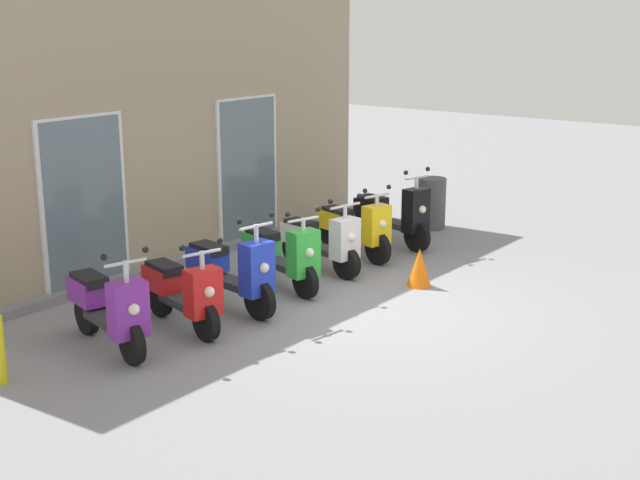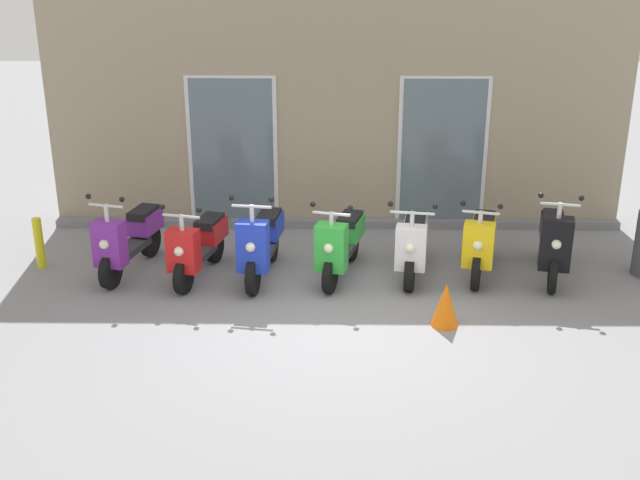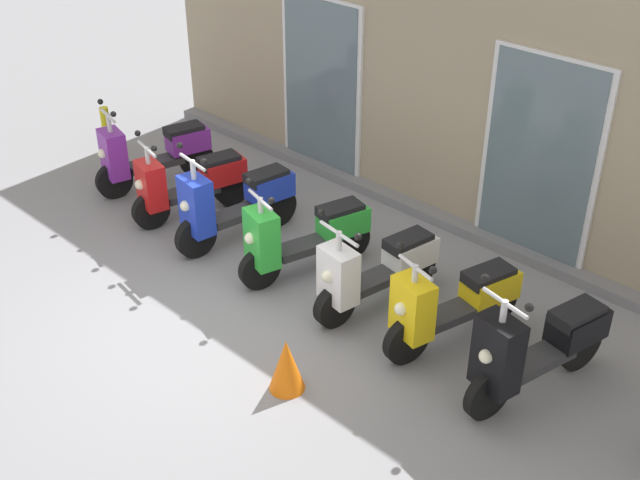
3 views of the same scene
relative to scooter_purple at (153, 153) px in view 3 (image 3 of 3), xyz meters
name	(u,v)px [view 3 (image 3 of 3)]	position (x,y,z in m)	size (l,w,h in m)	color
ground_plane	(217,319)	(2.75, -1.30, -0.48)	(40.00, 40.00, 0.00)	gray
storefront_facade	(432,57)	(2.75, 2.00, 1.39)	(8.60, 0.50, 3.87)	gray
scooter_purple	(153,153)	(0.00, 0.00, 0.00)	(0.71, 1.56, 1.22)	black
scooter_red	(190,183)	(0.94, -0.16, -0.03)	(0.69, 1.47, 1.14)	black
scooter_blue	(234,203)	(1.76, -0.18, 0.02)	(0.60, 1.58, 1.27)	black
scooter_green	(304,236)	(2.79, -0.10, -0.01)	(0.74, 1.54, 1.16)	black
scooter_white	(376,270)	(3.73, -0.04, -0.04)	(0.65, 1.51, 1.16)	black
scooter_yellow	(453,303)	(4.62, 0.00, -0.02)	(0.70, 1.52, 1.15)	black
scooter_black	(536,347)	(5.53, -0.09, 0.02)	(0.68, 1.59, 1.28)	black
traffic_cone	(287,365)	(3.96, -1.51, -0.22)	(0.32, 0.32, 0.52)	orange
curb_bollard	(107,132)	(-1.25, 0.13, -0.13)	(0.12, 0.12, 0.70)	yellow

